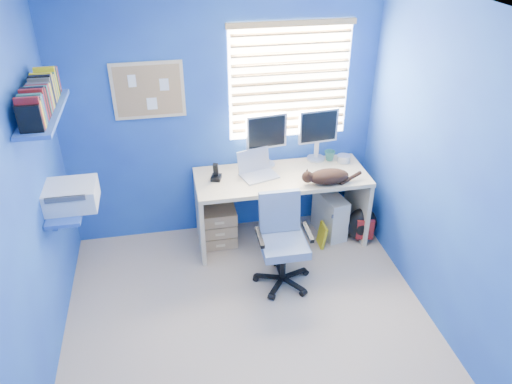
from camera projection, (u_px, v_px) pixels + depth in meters
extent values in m
cube|color=tan|center=(253.00, 336.00, 4.01)|extent=(3.00, 3.20, 0.00)
cube|color=white|center=(252.00, 12.00, 2.73)|extent=(3.00, 3.20, 0.00)
cube|color=#1D39A1|center=(222.00, 116.00, 4.72)|extent=(3.00, 0.01, 2.50)
cube|color=#1D39A1|center=(18.00, 229.00, 3.13)|extent=(0.01, 3.20, 2.50)
cube|color=#1D39A1|center=(455.00, 184.00, 3.62)|extent=(0.01, 3.20, 2.50)
cube|color=#CFB383|center=(281.00, 208.00, 4.97)|extent=(1.65, 0.65, 0.74)
cube|color=silver|center=(259.00, 166.00, 4.70)|extent=(0.39, 0.34, 0.22)
cube|color=silver|center=(266.00, 140.00, 4.82)|extent=(0.41, 0.17, 0.54)
cube|color=silver|center=(317.00, 135.00, 4.93)|extent=(0.41, 0.16, 0.54)
cube|color=black|center=(216.00, 172.00, 4.66)|extent=(0.12, 0.13, 0.17)
imported|color=#2A6958|center=(330.00, 156.00, 5.03)|extent=(0.10, 0.09, 0.10)
cylinder|color=silver|center=(344.00, 159.00, 5.00)|extent=(0.13, 0.13, 0.07)
ellipsoid|color=black|center=(329.00, 176.00, 4.62)|extent=(0.39, 0.22, 0.14)
cube|color=beige|center=(330.00, 214.00, 5.13)|extent=(0.27, 0.47, 0.45)
cube|color=tan|center=(218.00, 226.00, 4.98)|extent=(0.35, 0.28, 0.41)
cube|color=yellow|center=(322.00, 235.00, 4.99)|extent=(0.03, 0.17, 0.24)
ellipsoid|color=black|center=(362.00, 224.00, 5.05)|extent=(0.35, 0.30, 0.36)
cylinder|color=black|center=(282.00, 280.00, 4.55)|extent=(0.49, 0.49, 0.06)
cylinder|color=black|center=(283.00, 263.00, 4.45)|extent=(0.05, 0.05, 0.33)
cube|color=#7586A8|center=(284.00, 245.00, 4.35)|extent=(0.40, 0.40, 0.08)
cube|color=#7586A8|center=(280.00, 211.00, 4.39)|extent=(0.36, 0.06, 0.38)
cube|color=white|center=(289.00, 81.00, 4.67)|extent=(1.15, 0.01, 1.10)
cube|color=tan|center=(290.00, 82.00, 4.64)|extent=(1.10, 0.03, 1.00)
cube|color=#CFB383|center=(148.00, 91.00, 4.45)|extent=(0.64, 0.02, 0.52)
cube|color=tan|center=(148.00, 91.00, 4.44)|extent=(0.58, 0.01, 0.46)
cube|color=#315AB6|center=(67.00, 207.00, 3.95)|extent=(0.26, 0.55, 0.03)
cube|color=silver|center=(70.00, 196.00, 3.91)|extent=(0.42, 0.34, 0.18)
cube|color=#315AB6|center=(44.00, 113.00, 3.54)|extent=(0.24, 0.90, 0.03)
cube|color=navy|center=(38.00, 96.00, 3.48)|extent=(0.15, 0.80, 0.22)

